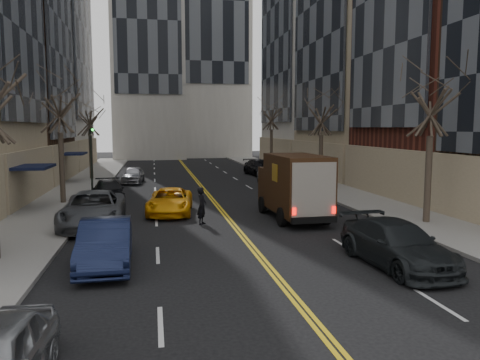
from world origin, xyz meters
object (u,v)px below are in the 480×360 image
Objects in this scene: ups_truck at (294,187)px; observer_sedan at (397,244)px; pedestrian at (202,206)px; taxi at (170,201)px.

observer_sedan is at bearing -84.59° from ups_truck.
observer_sedan is 9.53m from pedestrian.
pedestrian is (1.36, -2.95, 0.21)m from taxi.
ups_truck is at bearing 93.02° from observer_sedan.
taxi is (-6.88, 10.72, -0.07)m from observer_sedan.
observer_sedan is at bearing -122.13° from pedestrian.
pedestrian reaches higher than taxi.
taxi is at bearing 155.58° from ups_truck.
taxi is 3.25m from pedestrian.
ups_truck is 1.23× the size of taxi.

